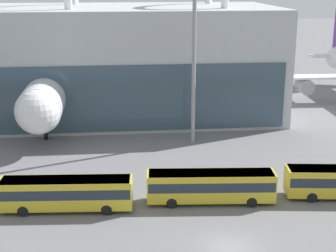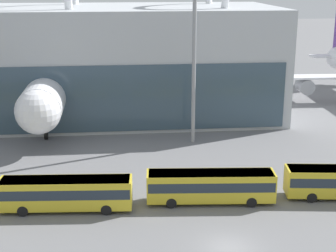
# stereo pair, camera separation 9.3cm
# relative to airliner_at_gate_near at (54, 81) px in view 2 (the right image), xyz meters

# --- Properties ---
(ground_plane) EXTENTS (440.00, 440.00, 0.00)m
(ground_plane) POSITION_rel_airliner_at_gate_near_xyz_m (18.44, -43.71, -5.34)
(ground_plane) COLOR slate
(airliner_at_gate_near) EXTENTS (42.72, 42.35, 13.54)m
(airliner_at_gate_near) POSITION_rel_airliner_at_gate_near_xyz_m (0.00, 0.00, 0.00)
(airliner_at_gate_near) COLOR white
(airliner_at_gate_near) RESTS_ON ground_plane
(shuttle_bus_2) EXTENTS (12.48, 3.40, 3.11)m
(shuttle_bus_2) POSITION_rel_airliner_at_gate_near_xyz_m (4.70, -35.28, -3.51)
(shuttle_bus_2) COLOR gold
(shuttle_bus_2) RESTS_ON ground_plane
(shuttle_bus_3) EXTENTS (12.50, 3.51, 3.11)m
(shuttle_bus_3) POSITION_rel_airliner_at_gate_near_xyz_m (18.48, -35.00, -3.51)
(shuttle_bus_3) COLOR gold
(shuttle_bus_3) RESTS_ON ground_plane
(lane_stripe_4) EXTENTS (7.60, 2.23, 0.01)m
(lane_stripe_4) POSITION_rel_airliner_at_gate_near_xyz_m (21.52, -32.88, -5.34)
(lane_stripe_4) COLOR yellow
(lane_stripe_4) RESTS_ON ground_plane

